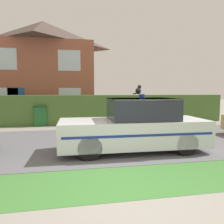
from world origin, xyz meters
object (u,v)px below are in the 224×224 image
Objects in this scene: police_car at (135,127)px; house_left at (44,68)px; wheelie_bin at (40,116)px; cat at (138,90)px.

police_car is 11.94m from house_left.
police_car is at bearing -71.33° from wheelie_bin.
cat is at bearing 129.51° from police_car.
police_car is 1.15m from cat.
cat is 0.29× the size of wheelie_bin.
house_left reaches higher than wheelie_bin.
police_car is 6.87m from wheelie_bin.
police_car is 14.16× the size of cat.
cat reaches higher than wheelie_bin.
house_left is (-4.01, 10.98, 1.69)m from cat.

